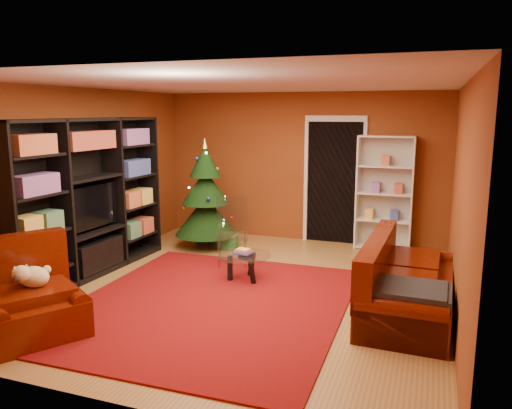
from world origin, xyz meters
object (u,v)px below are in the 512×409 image
(christmas_tree, at_px, (206,195))
(rug, at_px, (210,304))
(gift_box_green, at_px, (230,242))
(armchair, at_px, (31,298))
(coffee_table, at_px, (245,267))
(sofa, at_px, (409,277))
(gift_box_teal, at_px, (207,233))
(dog, at_px, (34,277))
(white_bookshelf, at_px, (384,194))
(media_unit, at_px, (88,198))
(acrylic_chair, at_px, (232,236))

(christmas_tree, bearing_deg, rug, -63.75)
(gift_box_green, height_order, armchair, armchair)
(rug, bearing_deg, coffee_table, 85.16)
(sofa, bearing_deg, christmas_tree, 64.05)
(rug, relative_size, christmas_tree, 1.97)
(gift_box_teal, xyz_separation_m, dog, (-0.13, -3.88, 0.44))
(coffee_table, bearing_deg, sofa, -10.77)
(sofa, relative_size, coffee_table, 2.84)
(white_bookshelf, xyz_separation_m, coffee_table, (-1.60, -2.26, -0.75))
(christmas_tree, bearing_deg, gift_box_teal, 112.95)
(sofa, bearing_deg, dog, 118.49)
(gift_box_teal, height_order, sofa, sofa)
(coffee_table, bearing_deg, gift_box_teal, 128.93)
(gift_box_teal, xyz_separation_m, white_bookshelf, (2.94, 0.60, 0.78))
(gift_box_green, bearing_deg, white_bookshelf, 20.14)
(christmas_tree, height_order, dog, christmas_tree)
(dog, bearing_deg, gift_box_teal, 31.23)
(media_unit, distance_m, white_bookshelf, 4.62)
(acrylic_chair, bearing_deg, sofa, -43.07)
(white_bookshelf, distance_m, dog, 5.44)
(white_bookshelf, xyz_separation_m, armchair, (-3.05, -4.55, -0.54))
(media_unit, bearing_deg, coffee_table, 14.61)
(media_unit, xyz_separation_m, white_bookshelf, (3.74, 2.71, -0.15))
(christmas_tree, bearing_deg, coffee_table, -48.40)
(gift_box_green, bearing_deg, gift_box_teal, 152.99)
(rug, relative_size, white_bookshelf, 1.88)
(sofa, height_order, coffee_table, sofa)
(gift_box_teal, bearing_deg, white_bookshelf, 11.52)
(media_unit, height_order, white_bookshelf, media_unit)
(gift_box_teal, bearing_deg, rug, -64.10)
(media_unit, height_order, christmas_tree, media_unit)
(sofa, bearing_deg, white_bookshelf, 13.69)
(rug, relative_size, gift_box_green, 14.80)
(media_unit, bearing_deg, acrylic_chair, 33.68)
(gift_box_teal, xyz_separation_m, sofa, (3.50, -2.07, 0.28))
(christmas_tree, xyz_separation_m, gift_box_teal, (-0.12, 0.29, -0.74))
(rug, bearing_deg, media_unit, 166.52)
(rug, height_order, christmas_tree, christmas_tree)
(media_unit, height_order, armchair, media_unit)
(rug, bearing_deg, gift_box_teal, 115.90)
(white_bookshelf, bearing_deg, coffee_table, -124.71)
(media_unit, xyz_separation_m, gift_box_teal, (0.80, 2.11, -0.93))
(rug, height_order, media_unit, media_unit)
(media_unit, height_order, coffee_table, media_unit)
(rug, xyz_separation_m, gift_box_green, (-0.72, 2.32, 0.11))
(media_unit, relative_size, sofa, 1.40)
(rug, xyz_separation_m, christmas_tree, (-1.14, 2.31, 0.89))
(acrylic_chair, bearing_deg, dog, -132.51)
(armchair, relative_size, coffee_table, 1.44)
(armchair, bearing_deg, coffee_table, 0.65)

